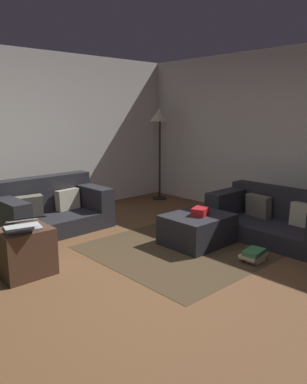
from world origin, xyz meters
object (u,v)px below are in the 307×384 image
at_px(couch_left, 50,210).
at_px(corner_lamp, 160,122).
at_px(ottoman, 197,229).
at_px(tv_remote, 202,212).
at_px(laptop, 24,225).
at_px(book_stack, 254,255).
at_px(couch_right, 279,219).
at_px(side_table, 25,252).
at_px(gift_box, 200,212).

height_order(couch_left, corner_lamp, corner_lamp).
height_order(ottoman, tv_remote, tv_remote).
distance_m(ottoman, laptop, 2.14).
bearing_deg(tv_remote, laptop, -177.56).
xyz_separation_m(book_stack, corner_lamp, (1.39, 3.01, 1.40)).
xyz_separation_m(couch_right, corner_lamp, (0.46, 2.78, 1.21)).
relative_size(side_table, corner_lamp, 0.30).
bearing_deg(tv_remote, couch_left, 139.47).
xyz_separation_m(tv_remote, laptop, (-2.15, 0.49, 0.16)).
height_order(couch_left, side_table, couch_left).
height_order(couch_left, gift_box, couch_left).
distance_m(gift_box, book_stack, 0.88).
distance_m(ottoman, corner_lamp, 2.89).
bearing_deg(book_stack, laptop, 146.60).
xyz_separation_m(tv_remote, book_stack, (-0.10, -0.86, -0.31)).
bearing_deg(tv_remote, corner_lamp, 74.38).
bearing_deg(ottoman, tv_remote, 15.28).
height_order(side_table, corner_lamp, corner_lamp).
bearing_deg(corner_lamp, side_table, -155.01).
height_order(tv_remote, corner_lamp, corner_lamp).
distance_m(couch_left, corner_lamp, 2.79).
bearing_deg(corner_lamp, couch_left, -171.64).
bearing_deg(laptop, side_table, 77.00).
relative_size(side_table, laptop, 1.06).
bearing_deg(gift_box, laptop, 164.90).
xyz_separation_m(side_table, corner_lamp, (3.43, 1.60, 1.23)).
distance_m(tv_remote, book_stack, 0.92).
height_order(ottoman, laptop, laptop).
relative_size(couch_right, gift_box, 7.53).
xyz_separation_m(couch_left, book_stack, (1.11, -2.65, -0.21)).
bearing_deg(book_stack, side_table, 145.22).
height_order(ottoman, side_table, side_table).
bearing_deg(couch_right, corner_lamp, -10.17).
height_order(gift_box, corner_lamp, corner_lamp).
xyz_separation_m(couch_right, ottoman, (-0.94, 0.60, -0.07)).
bearing_deg(ottoman, corner_lamp, 57.35).
height_order(couch_right, tv_remote, couch_right).
distance_m(gift_box, laptop, 2.12).
xyz_separation_m(tv_remote, corner_lamp, (1.29, 2.15, 1.08)).
relative_size(gift_box, tv_remote, 1.40).
relative_size(book_stack, corner_lamp, 0.17).
bearing_deg(couch_right, book_stack, 103.30).
bearing_deg(couch_left, book_stack, 111.32).
height_order(couch_left, couch_right, couch_left).
bearing_deg(side_table, couch_right, -21.70).
bearing_deg(couch_right, ottoman, 56.71).
xyz_separation_m(side_table, laptop, (-0.01, -0.06, 0.31)).
relative_size(side_table, book_stack, 1.76).
relative_size(laptop, book_stack, 1.66).
height_order(side_table, laptop, laptop).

